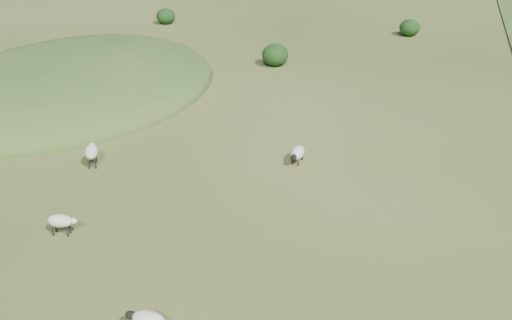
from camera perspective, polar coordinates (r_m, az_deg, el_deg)
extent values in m
plane|color=#364E18|center=(38.36, 4.52, 9.30)|extent=(160.00, 160.00, 0.00)
ellipsoid|color=#33561E|center=(36.17, -17.66, 7.04)|extent=(16.00, 20.00, 4.00)
ellipsoid|color=black|center=(38.31, 1.92, 10.47)|extent=(1.76, 1.76, 1.44)
ellipsoid|color=black|center=(47.42, 15.11, 12.66)|extent=(1.58, 1.58, 1.29)
ellipsoid|color=black|center=(50.41, -9.01, 14.03)|extent=(1.60, 1.60, 1.31)
ellipsoid|color=beige|center=(16.49, -10.71, -15.43)|extent=(0.99, 0.55, 0.50)
ellipsoid|color=black|center=(16.68, -12.42, -14.90)|extent=(0.33, 0.25, 0.25)
ellipsoid|color=beige|center=(25.60, -16.14, 0.78)|extent=(0.99, 1.20, 0.54)
ellipsoid|color=silver|center=(26.10, -16.05, 1.40)|extent=(0.39, 0.42, 0.27)
cylinder|color=black|center=(26.09, -16.25, 0.13)|extent=(0.08, 0.08, 0.39)
cylinder|color=black|center=(26.05, -15.67, 0.18)|extent=(0.08, 0.08, 0.39)
cylinder|color=black|center=(25.53, -16.36, -0.48)|extent=(0.08, 0.08, 0.39)
cylinder|color=black|center=(25.50, -15.77, -0.43)|extent=(0.08, 0.08, 0.39)
ellipsoid|color=beige|center=(21.12, -19.01, -5.77)|extent=(0.97, 0.64, 0.46)
ellipsoid|color=silver|center=(20.91, -17.81, -5.82)|extent=(0.33, 0.27, 0.23)
cylinder|color=black|center=(21.30, -18.09, -6.58)|extent=(0.07, 0.07, 0.33)
cylinder|color=black|center=(21.13, -18.33, -6.90)|extent=(0.07, 0.07, 0.33)
cylinder|color=black|center=(21.52, -19.37, -6.44)|extent=(0.07, 0.07, 0.33)
cylinder|color=black|center=(21.35, -19.61, -6.76)|extent=(0.07, 0.07, 0.33)
ellipsoid|color=beige|center=(25.03, 4.17, 0.74)|extent=(0.60, 1.07, 0.54)
ellipsoid|color=black|center=(24.52, 3.80, 0.27)|extent=(0.27, 0.35, 0.27)
cylinder|color=black|center=(24.89, 4.24, -0.36)|extent=(0.08, 0.08, 0.20)
cylinder|color=black|center=(24.96, 3.66, -0.26)|extent=(0.08, 0.08, 0.20)
cylinder|color=black|center=(25.42, 4.62, 0.23)|extent=(0.08, 0.08, 0.20)
cylinder|color=black|center=(25.48, 4.06, 0.32)|extent=(0.08, 0.08, 0.20)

